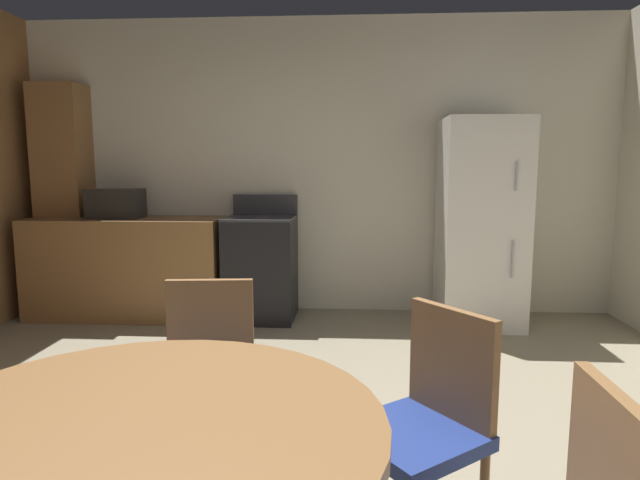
# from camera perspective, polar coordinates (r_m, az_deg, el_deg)

# --- Properties ---
(wall_back) EXTENTS (5.74, 0.12, 2.70)m
(wall_back) POSITION_cam_1_polar(r_m,az_deg,el_deg) (5.08, -0.19, 7.73)
(wall_back) COLOR silver
(wall_back) RESTS_ON ground
(kitchen_counter) EXTENTS (1.74, 0.60, 0.90)m
(kitchen_counter) POSITION_cam_1_polar(r_m,az_deg,el_deg) (5.17, -19.71, -2.75)
(kitchen_counter) COLOR olive
(kitchen_counter) RESTS_ON ground
(pantry_column) EXTENTS (0.44, 0.36, 2.10)m
(pantry_column) POSITION_cam_1_polar(r_m,az_deg,el_deg) (5.55, -25.43, 3.89)
(pantry_column) COLOR olive
(pantry_column) RESTS_ON ground
(oven_range) EXTENTS (0.60, 0.60, 1.10)m
(oven_range) POSITION_cam_1_polar(r_m,az_deg,el_deg) (4.83, -6.27, -2.87)
(oven_range) COLOR black
(oven_range) RESTS_ON ground
(refrigerator) EXTENTS (0.68, 0.68, 1.76)m
(refrigerator) POSITION_cam_1_polar(r_m,az_deg,el_deg) (4.77, 16.74, 1.73)
(refrigerator) COLOR white
(refrigerator) RESTS_ON ground
(microwave) EXTENTS (0.44, 0.32, 0.26)m
(microwave) POSITION_cam_1_polar(r_m,az_deg,el_deg) (5.14, -20.88, 3.65)
(microwave) COLOR black
(microwave) RESTS_ON kitchen_counter
(chair_northeast) EXTENTS (0.56, 0.56, 0.87)m
(chair_northeast) POSITION_cam_1_polar(r_m,az_deg,el_deg) (1.99, 11.35, -17.97)
(chair_northeast) COLOR olive
(chair_northeast) RESTS_ON ground
(chair_north) EXTENTS (0.44, 0.44, 0.87)m
(chair_north) POSITION_cam_1_polar(r_m,az_deg,el_deg) (2.40, -11.92, -13.37)
(chair_north) COLOR olive
(chair_north) RESTS_ON ground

